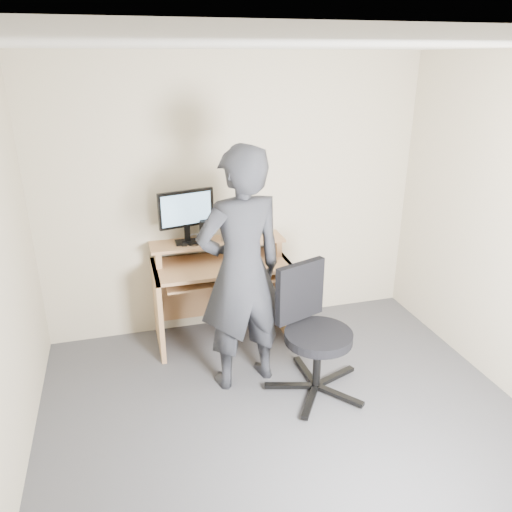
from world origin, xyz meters
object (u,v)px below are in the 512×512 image
monitor (186,212)px  office_chair (312,326)px  desk (220,280)px  person (241,272)px

monitor → office_chair: (0.77, -1.07, -0.66)m
monitor → office_chair: 1.47m
desk → office_chair: (0.50, -0.99, -0.01)m
office_chair → desk: bearing=96.6°
desk → person: (0.01, -0.76, 0.41)m
monitor → person: person is taller
office_chair → person: person is taller
desk → person: 0.86m
monitor → person: (0.28, -0.84, -0.24)m
desk → monitor: size_ratio=2.42×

